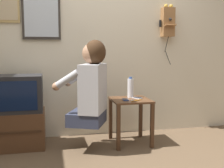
% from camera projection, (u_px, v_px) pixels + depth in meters
% --- Properties ---
extents(ground_plane, '(14.00, 14.00, 0.00)m').
position_uv_depth(ground_plane, '(115.00, 164.00, 2.76)').
color(ground_plane, brown).
extents(wall_back, '(6.80, 0.05, 2.55)m').
position_uv_depth(wall_back, '(97.00, 37.00, 3.61)').
color(wall_back, beige).
rests_on(wall_back, ground_plane).
extents(side_table, '(0.44, 0.47, 0.54)m').
position_uv_depth(side_table, '(130.00, 109.00, 3.32)').
color(side_table, '#51331E').
rests_on(side_table, ground_plane).
extents(person, '(0.62, 0.58, 0.92)m').
position_uv_depth(person, '(91.00, 85.00, 3.03)').
color(person, '#2D3347').
rests_on(person, ground_plane).
extents(tv_stand, '(0.65, 0.45, 0.42)m').
position_uv_depth(tv_stand, '(16.00, 129.00, 3.21)').
color(tv_stand, '#51331E').
rests_on(tv_stand, ground_plane).
extents(television, '(0.58, 0.41, 0.41)m').
position_uv_depth(television, '(16.00, 93.00, 3.15)').
color(television, '#232326').
rests_on(television, tv_stand).
extents(wall_phone_antique, '(0.20, 0.19, 0.80)m').
position_uv_depth(wall_phone_antique, '(168.00, 22.00, 3.71)').
color(wall_phone_antique, olive).
extents(framed_picture, '(0.32, 0.03, 0.42)m').
position_uv_depth(framed_picture, '(5.00, 4.00, 3.29)').
color(framed_picture, tan).
extents(wall_mirror, '(0.46, 0.03, 0.64)m').
position_uv_depth(wall_mirror, '(41.00, 13.00, 3.39)').
color(wall_mirror, '#2D2823').
extents(cell_phone_held, '(0.07, 0.13, 0.01)m').
position_uv_depth(cell_phone_held, '(125.00, 100.00, 3.23)').
color(cell_phone_held, navy).
rests_on(cell_phone_held, side_table).
extents(cell_phone_spare, '(0.11, 0.14, 0.01)m').
position_uv_depth(cell_phone_spare, '(137.00, 98.00, 3.35)').
color(cell_phone_spare, silver).
rests_on(cell_phone_spare, side_table).
extents(water_bottle, '(0.07, 0.07, 0.25)m').
position_uv_depth(water_bottle, '(131.00, 88.00, 3.40)').
color(water_bottle, silver).
rests_on(water_bottle, side_table).
extents(toothbrush, '(0.15, 0.09, 0.02)m').
position_uv_depth(toothbrush, '(136.00, 100.00, 3.18)').
color(toothbrush, orange).
rests_on(toothbrush, side_table).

